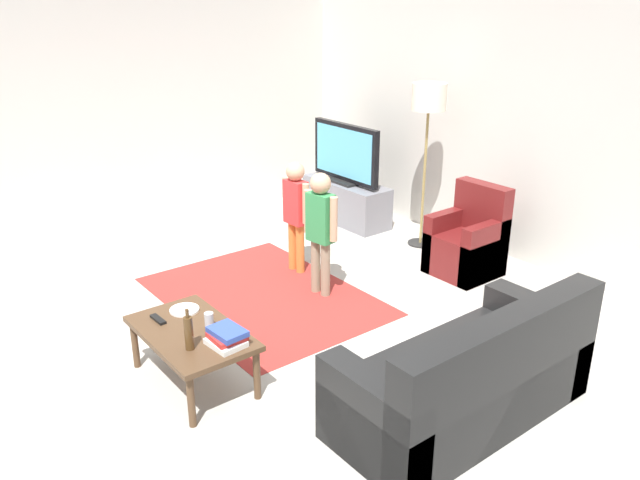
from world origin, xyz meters
The scene contains 17 objects.
ground centered at (0.00, 0.00, 0.00)m, with size 7.80×7.80×0.00m, color #B2ADA3.
wall_back centered at (0.00, 3.00, 1.35)m, with size 6.00×0.12×2.70m, color silver.
wall_left centered at (-3.00, 0.00, 1.35)m, with size 0.12×6.00×2.70m, color silver.
area_rug centered at (-0.50, 0.32, 0.00)m, with size 2.20×1.60×0.01m, color #9E2D28.
tv_stand centered at (-1.65, 2.30, 0.24)m, with size 1.20×0.44×0.50m.
tv centered at (-1.65, 2.28, 0.85)m, with size 1.10×0.28×0.71m.
couch centered at (1.88, 0.38, 0.29)m, with size 0.80×1.80×0.86m.
armchair centered at (0.30, 2.26, 0.30)m, with size 0.60×0.60×0.90m.
floor_lamp centered at (-0.53, 2.45, 1.54)m, with size 0.36×0.36×1.78m.
child_near_tv centered at (-0.80, 0.92, 0.68)m, with size 0.38×0.18×1.13m.
child_center centered at (-0.23, 0.78, 0.70)m, with size 0.39×0.19×1.17m.
coffee_table centered at (0.36, -0.84, 0.37)m, with size 1.00×0.60×0.42m.
book_stack centered at (0.68, -0.73, 0.48)m, with size 0.27×0.24×0.11m.
bottle centered at (0.58, -0.96, 0.54)m, with size 0.06×0.06×0.30m.
tv_remote centered at (0.08, -0.96, 0.43)m, with size 0.17×0.05×0.02m, color black.
soda_can centered at (0.41, -0.72, 0.48)m, with size 0.07×0.07×0.12m, color silver.
plate centered at (0.06, -0.74, 0.43)m, with size 0.22×0.22×0.02m.
Camera 1 is at (4.01, -2.53, 2.62)m, focal length 35.53 mm.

